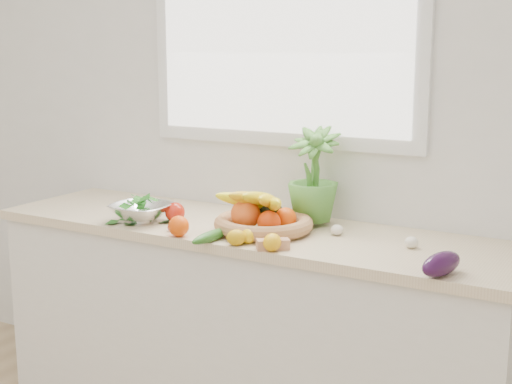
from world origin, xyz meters
The scene contains 20 objects.
back_wall centered at (0.00, 2.25, 1.35)m, with size 4.50×0.02×2.70m, color white.
counter_cabinet centered at (0.00, 1.95, 0.43)m, with size 2.20×0.58×0.86m, color silver.
countertop centered at (0.00, 1.95, 0.88)m, with size 2.24×0.62×0.04m, color beige.
window_frame centered at (0.00, 2.23, 1.75)m, with size 1.30×0.03×1.10m, color white.
window_pane centered at (0.00, 2.21, 1.75)m, with size 1.18×0.01×0.98m, color white.
orange_loose centered at (-0.15, 1.67, 0.94)m, with size 0.08×0.08×0.08m, color #F04C07.
lemon_a centered at (0.27, 1.67, 0.93)m, with size 0.06×0.08×0.06m, color #FCB10D.
lemon_b centered at (0.12, 1.67, 0.93)m, with size 0.06×0.08×0.06m, color #D59C0B.
lemon_c centered at (0.14, 1.72, 0.93)m, with size 0.06×0.07×0.06m, color yellow.
apple centered at (-0.30, 1.85, 0.94)m, with size 0.08×0.08×0.08m, color #AB1C0D.
ginger centered at (0.26, 1.69, 0.92)m, with size 0.12×0.05×0.04m, color tan.
garlic_a centered at (0.69, 1.96, 0.92)m, with size 0.05×0.05×0.04m, color white.
garlic_b centered at (0.38, 1.99, 0.92)m, with size 0.05×0.05×0.04m, color silver.
garlic_c centered at (0.23, 1.89, 0.92)m, with size 0.06×0.06×0.05m, color silver.
eggplant centered at (0.87, 1.69, 0.94)m, with size 0.07×0.19×0.08m, color #2D0E34.
cucumber centered at (0.00, 1.67, 0.92)m, with size 0.04×0.23×0.04m, color #1B5F1C.
radish centered at (-0.22, 1.72, 0.92)m, with size 0.03×0.03×0.03m, color #B5161A.
potted_herb centered at (0.22, 2.10, 1.11)m, with size 0.22×0.22×0.39m, color #498A32.
fruit_basket centered at (0.10, 1.89, 0.96)m, with size 0.41×0.41×0.19m.
colander_with_spinach centered at (-0.42, 1.78, 0.96)m, with size 0.26×0.26×0.13m.
Camera 1 is at (1.45, -0.50, 1.61)m, focal length 50.00 mm.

